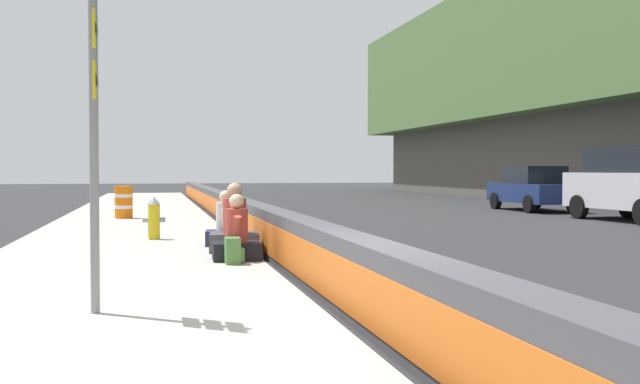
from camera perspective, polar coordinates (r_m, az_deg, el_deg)
ground_plane at (r=7.57m, az=4.01°, el=-10.23°), size 160.00×160.00×0.00m
sidewalk_strip at (r=7.26m, az=-16.78°, el=-10.24°), size 80.00×4.40×0.14m
jersey_barrier at (r=7.49m, az=3.99°, el=-7.06°), size 76.00×0.45×0.85m
route_sign_post at (r=7.68m, az=-17.01°, el=6.63°), size 0.44×0.09×3.60m
fire_hydrant at (r=15.57m, az=-12.68°, el=-1.93°), size 0.26×0.46×0.88m
seated_person_foreground at (r=11.79m, az=-6.45°, el=-3.64°), size 0.67×0.77×1.05m
seated_person_middle at (r=13.02m, az=-6.60°, el=-2.92°), size 0.82×0.94×1.20m
seated_person_rear at (r=14.11m, az=-7.29°, el=-2.77°), size 0.71×0.81×1.04m
backpack at (r=11.32m, az=-6.69°, el=-4.54°), size 0.32×0.28×0.40m
construction_barrel at (r=22.56m, az=-14.90°, el=-0.75°), size 0.54×0.54×0.95m
parked_car_third at (r=24.33m, az=23.22°, el=0.68°), size 4.87×2.21×2.28m
parked_car_fourth at (r=29.43m, az=16.11°, el=0.28°), size 4.55×2.06×1.71m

